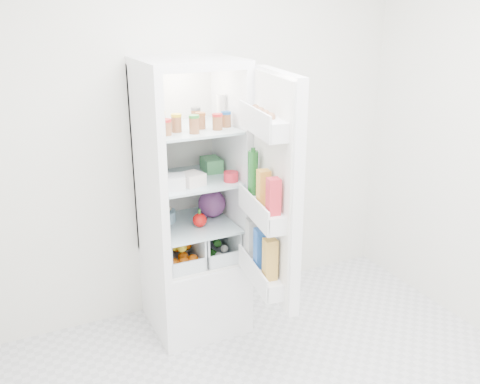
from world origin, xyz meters
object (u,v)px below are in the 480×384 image
refrigerator (191,231)px  mushroom_bowl (164,216)px  fridge_door (272,195)px  red_cabbage (212,204)px

refrigerator → mushroom_bowl: refrigerator is taller
mushroom_bowl → fridge_door: (0.42, -0.69, 0.31)m
refrigerator → fridge_door: bearing=-67.9°
mushroom_bowl → refrigerator: bearing=-17.9°
refrigerator → mushroom_bowl: (-0.17, 0.05, 0.12)m
refrigerator → fridge_door: (0.26, -0.63, 0.43)m
refrigerator → fridge_door: size_ratio=1.38×
red_cabbage → refrigerator: bearing=178.4°
refrigerator → mushroom_bowl: 0.21m
refrigerator → red_cabbage: refrigerator is taller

